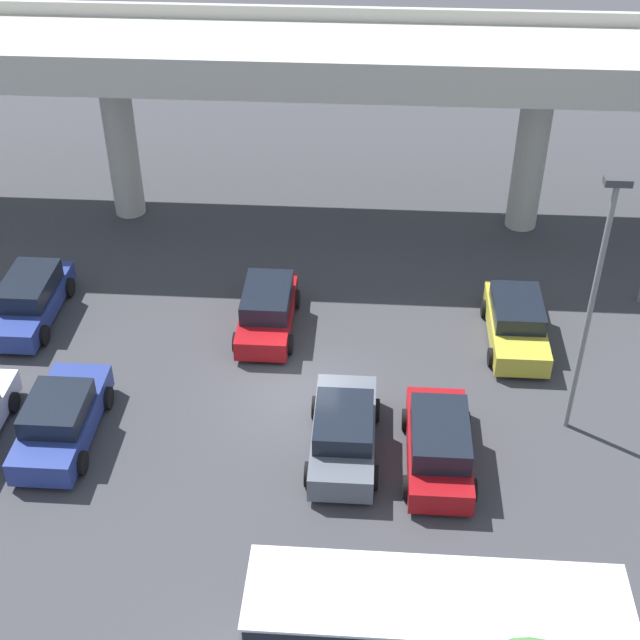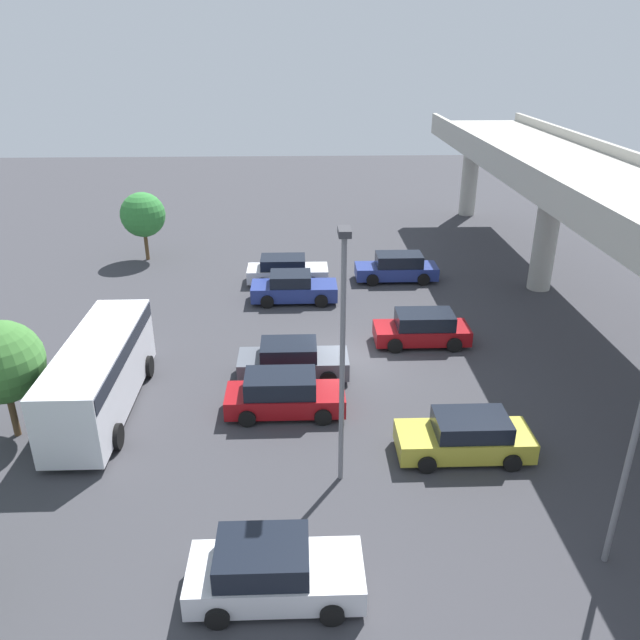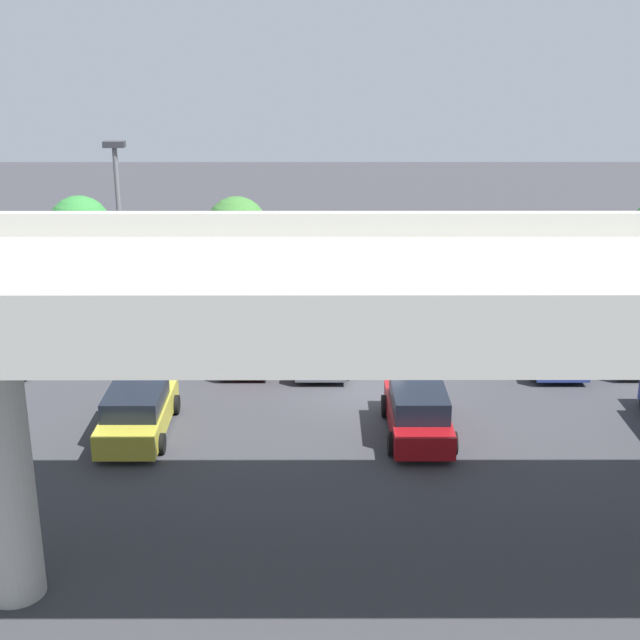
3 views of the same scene
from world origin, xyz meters
name	(u,v)px [view 3 (image 3 of 3)]	position (x,y,z in m)	size (l,w,h in m)	color
ground_plane	(365,388)	(0.00, 0.00, 0.00)	(106.60, 106.60, 0.00)	#38383D
highway_overpass	(399,314)	(0.00, 11.68, 6.51)	(51.02, 6.71, 7.91)	#ADAAA0
parked_car_0	(623,341)	(-9.79, -2.77, 0.73)	(2.13, 4.68, 1.54)	silver
parked_car_1	(548,345)	(-6.89, -2.35, 0.74)	(2.12, 4.62, 1.59)	navy
parked_car_2	(418,412)	(-1.44, 3.67, 0.76)	(2.01, 4.38, 1.57)	maroon
parked_car_3	(321,344)	(1.51, -2.37, 0.75)	(2.08, 4.60, 1.58)	#515660
parked_car_4	(247,341)	(4.25, -2.67, 0.77)	(2.03, 4.50, 1.62)	maroon
parked_car_5	(138,412)	(7.15, 3.56, 0.72)	(2.07, 4.56, 1.52)	gold
parked_car_6	(19,341)	(12.80, -2.82, 0.74)	(2.21, 4.47, 1.59)	silver
shuttle_bus	(269,269)	(3.79, -9.56, 1.71)	(8.19, 2.53, 2.88)	silver
lamp_post_mid_lot	(121,246)	(8.26, -0.77, 4.88)	(0.70, 0.35, 8.37)	slate
tree_front_centre	(237,228)	(5.42, -12.26, 2.96)	(2.90, 2.90, 4.42)	brown
tree_front_right	(80,227)	(12.57, -11.62, 3.11)	(2.90, 2.90, 4.57)	brown
tree_front_far_right	(36,241)	(14.70, -11.81, 2.45)	(2.48, 2.48, 3.70)	brown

